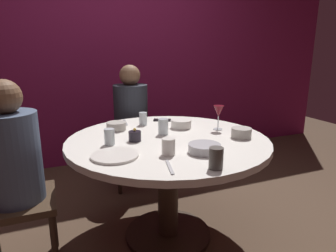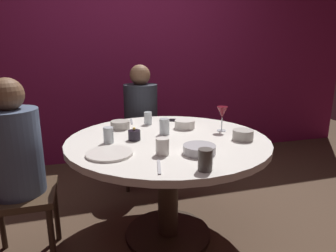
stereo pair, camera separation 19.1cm
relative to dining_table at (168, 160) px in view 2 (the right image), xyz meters
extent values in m
plane|color=#4C3828|center=(0.00, 0.00, -0.57)|extent=(8.00, 8.00, 0.00)
cube|color=maroon|center=(0.00, 1.71, 0.73)|extent=(6.00, 0.10, 2.60)
cylinder|color=silver|center=(0.00, 0.00, 0.13)|extent=(1.31, 1.31, 0.04)
cylinder|color=#332319|center=(0.00, 0.00, -0.23)|extent=(0.14, 0.14, 0.69)
cylinder|color=#2D2116|center=(0.00, 0.00, -0.56)|extent=(0.60, 0.60, 0.03)
cube|color=#3F2D1E|center=(-0.92, 0.00, -0.12)|extent=(0.40, 0.40, 0.04)
cylinder|color=#475670|center=(-0.92, 0.00, 0.14)|extent=(0.30, 0.30, 0.50)
sphere|color=brown|center=(-0.92, 0.00, 0.48)|extent=(0.18, 0.18, 0.18)
cylinder|color=#332319|center=(-0.75, -0.17, -0.36)|extent=(0.04, 0.04, 0.43)
cylinder|color=#332319|center=(-1.09, 0.17, -0.36)|extent=(0.04, 0.04, 0.43)
cylinder|color=#332319|center=(-0.75, 0.17, -0.36)|extent=(0.04, 0.04, 0.43)
cube|color=#3F2D1E|center=(0.00, 0.92, -0.12)|extent=(0.40, 0.40, 0.04)
cylinder|color=#2D333D|center=(0.00, 0.92, 0.15)|extent=(0.31, 0.31, 0.51)
sphere|color=#8C6647|center=(0.00, 0.92, 0.49)|extent=(0.19, 0.19, 0.19)
cylinder|color=#332319|center=(-0.17, 1.09, -0.36)|extent=(0.04, 0.04, 0.43)
cylinder|color=#332319|center=(-0.17, 0.75, -0.36)|extent=(0.04, 0.04, 0.43)
cylinder|color=#332319|center=(0.17, 1.09, -0.36)|extent=(0.04, 0.04, 0.43)
cylinder|color=#332319|center=(0.17, 0.75, -0.36)|extent=(0.04, 0.04, 0.43)
cylinder|color=black|center=(-0.22, 0.01, 0.18)|extent=(0.08, 0.08, 0.06)
sphere|color=#F9D159|center=(-0.22, 0.01, 0.23)|extent=(0.02, 0.02, 0.02)
cylinder|color=silver|center=(0.41, 0.06, 0.16)|extent=(0.06, 0.06, 0.01)
cylinder|color=silver|center=(0.41, 0.06, 0.20)|extent=(0.01, 0.01, 0.09)
cone|color=maroon|center=(0.41, 0.06, 0.29)|extent=(0.08, 0.08, 0.08)
cylinder|color=silver|center=(-0.40, -0.22, 0.16)|extent=(0.26, 0.26, 0.01)
cube|color=black|center=(0.14, 0.47, 0.16)|extent=(0.16, 0.12, 0.01)
cylinder|color=#B7B7BC|center=(0.08, -0.34, 0.18)|extent=(0.18, 0.18, 0.05)
cylinder|color=#B2ADA3|center=(-0.27, 0.32, 0.18)|extent=(0.14, 0.14, 0.06)
cylinder|color=#B2ADA3|center=(0.45, -0.17, 0.19)|extent=(0.13, 0.13, 0.06)
cylinder|color=silver|center=(0.19, 0.20, 0.18)|extent=(0.15, 0.15, 0.06)
cylinder|color=silver|center=(-0.05, 0.39, 0.20)|extent=(0.06, 0.06, 0.10)
cylinder|color=silver|center=(0.00, 0.09, 0.21)|extent=(0.07, 0.07, 0.11)
cylinder|color=silver|center=(-0.38, 0.00, 0.20)|extent=(0.06, 0.06, 0.10)
cylinder|color=silver|center=(-0.12, -0.30, 0.20)|extent=(0.07, 0.07, 0.09)
cylinder|color=#4C4742|center=(0.02, -0.57, 0.21)|extent=(0.07, 0.07, 0.11)
cube|color=#B7B7BC|center=(-0.16, 0.51, 0.16)|extent=(0.04, 0.18, 0.01)
cube|color=#B7B7BC|center=(-0.18, -0.47, 0.16)|extent=(0.06, 0.18, 0.01)
camera|label=1|loc=(-0.70, -1.72, 0.71)|focal=31.68mm
camera|label=2|loc=(-0.52, -1.78, 0.71)|focal=31.68mm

